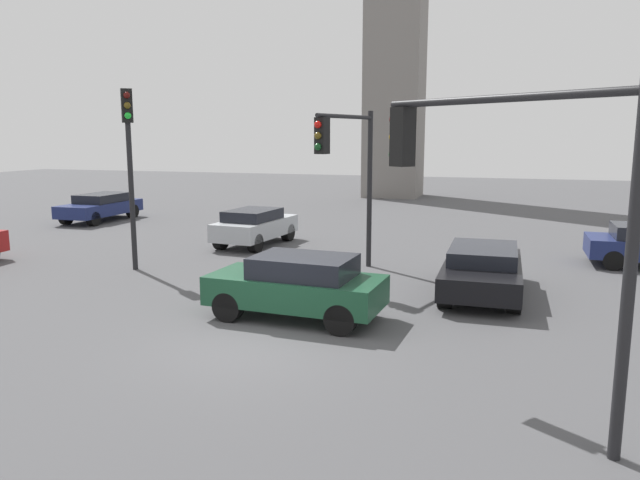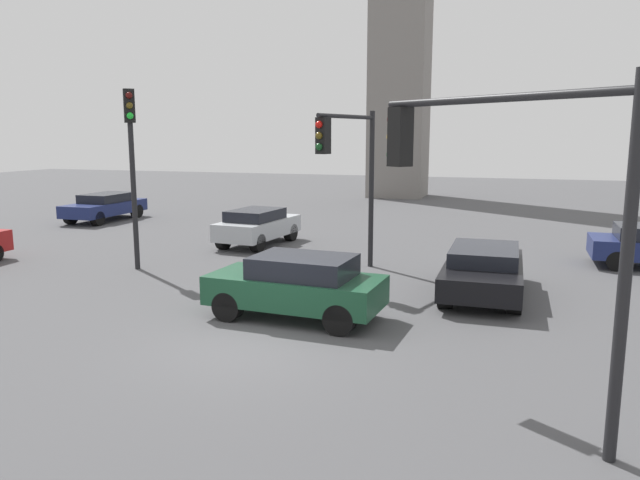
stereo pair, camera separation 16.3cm
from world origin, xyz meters
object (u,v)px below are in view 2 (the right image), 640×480
Objects in this scene: traffic_light_2 at (131,146)px; car_1 at (258,226)px; traffic_light_1 at (493,176)px; car_5 at (105,206)px; traffic_light_0 at (348,158)px; car_4 at (297,285)px; car_0 at (483,269)px.

car_1 is (1.86, 5.09, -3.09)m from traffic_light_2.
traffic_light_1 is 15.07m from car_1.
traffic_light_2 is 1.23× the size of car_5.
traffic_light_0 is 5.45m from car_4.
car_4 is 19.15m from car_5.
traffic_light_0 is 6.51m from car_1.
car_1 is at bearing -57.18° from car_4.
car_5 is (-9.96, 3.86, -0.02)m from car_1.
traffic_light_2 is 12.46m from car_5.
traffic_light_1 is at bearing 145.75° from car_4.
traffic_light_0 is 1.21× the size of car_4.
traffic_light_2 is at bearing 4.20° from traffic_light_1.
car_0 is 5.27m from car_4.
car_4 is at bearing 19.32° from traffic_light_0.
traffic_light_0 is 1.08× the size of car_0.
traffic_light_2 is (-6.48, -1.41, 0.34)m from traffic_light_0.
car_0 is at bearing 91.27° from traffic_light_0.
traffic_light_1 is 1.08× the size of car_0.
traffic_light_1 is 6.11m from car_4.
traffic_light_2 reaches higher than car_4.
traffic_light_1 is 1.22× the size of car_4.
car_1 reaches higher than car_0.
traffic_light_0 is at bearing 62.79° from car_5.
traffic_light_1 is at bearing 20.02° from traffic_light_2.
traffic_light_2 is at bearing 165.37° from car_1.
traffic_light_1 is 12.78m from traffic_light_2.
car_5 is (-14.71, 12.26, -0.05)m from car_4.
car_1 reaches higher than car_5.
traffic_light_2 reaches higher than traffic_light_0.
traffic_light_0 reaches higher than car_4.
traffic_light_0 is 9.18m from traffic_light_1.
car_0 is 20.57m from car_5.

